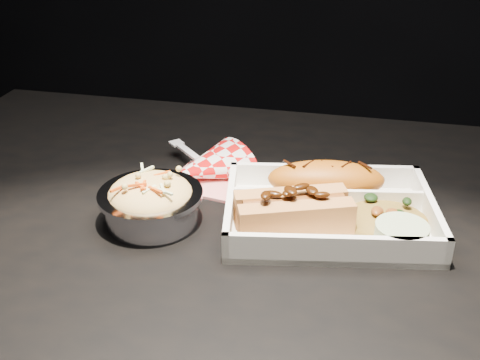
% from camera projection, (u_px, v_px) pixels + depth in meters
% --- Properties ---
extents(dining_table, '(1.20, 0.80, 0.75)m').
position_uv_depth(dining_table, '(283.00, 294.00, 0.76)').
color(dining_table, black).
rests_on(dining_table, ground).
extents(food_tray, '(0.28, 0.22, 0.04)m').
position_uv_depth(food_tray, '(329.00, 216.00, 0.74)').
color(food_tray, white).
rests_on(food_tray, dining_table).
extents(fried_pastry, '(0.16, 0.09, 0.05)m').
position_uv_depth(fried_pastry, '(326.00, 179.00, 0.78)').
color(fried_pastry, '#AB5711').
rests_on(fried_pastry, food_tray).
extents(hotdog, '(0.15, 0.10, 0.06)m').
position_uv_depth(hotdog, '(293.00, 210.00, 0.71)').
color(hotdog, '#C88244').
rests_on(hotdog, food_tray).
extents(fried_rice_mound, '(0.12, 0.11, 0.03)m').
position_uv_depth(fried_rice_mound, '(385.00, 213.00, 0.72)').
color(fried_rice_mound, olive).
rests_on(fried_rice_mound, food_tray).
extents(cupcake_liner, '(0.06, 0.06, 0.03)m').
position_uv_depth(cupcake_liner, '(401.00, 237.00, 0.67)').
color(cupcake_liner, '#ACC191').
rests_on(cupcake_liner, food_tray).
extents(foil_coleslaw_cup, '(0.13, 0.13, 0.07)m').
position_uv_depth(foil_coleslaw_cup, '(151.00, 200.00, 0.73)').
color(foil_coleslaw_cup, silver).
rests_on(foil_coleslaw_cup, dining_table).
extents(napkin_fork, '(0.15, 0.15, 0.10)m').
position_uv_depth(napkin_fork, '(207.00, 168.00, 0.84)').
color(napkin_fork, red).
rests_on(napkin_fork, dining_table).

